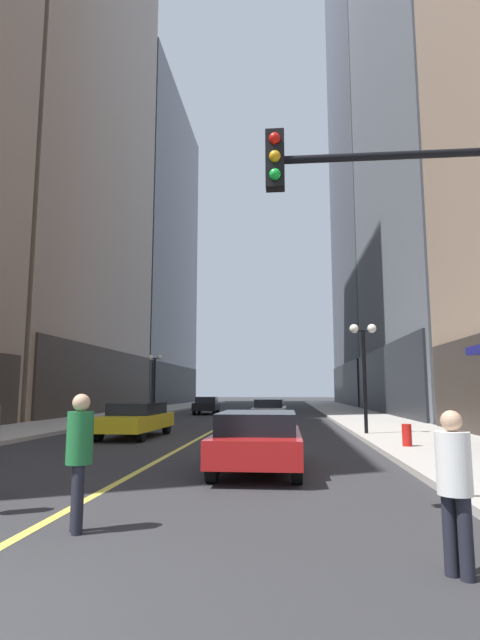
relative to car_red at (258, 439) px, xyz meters
The scene contains 17 objects.
ground_plane 26.95m from the car_red, 95.70° to the left, with size 200.00×200.00×0.00m, color #2D2D30.
sidewalk_left 28.95m from the car_red, 112.17° to the left, with size 4.50×78.00×0.15m, color #ADA8A0.
sidewalk_right 27.39m from the car_red, 78.25° to the left, with size 4.50×78.00×0.15m, color #ADA8A0.
lane_centre_stripe 26.95m from the car_red, 95.70° to the left, with size 0.16×70.00×0.01m, color #E5D64C.
building_left_mid 41.23m from the car_red, 124.64° to the left, with size 10.20×24.00×53.71m.
building_left_far 59.16m from the car_red, 111.65° to the left, with size 14.99×26.00×41.24m.
building_right_far 70.92m from the car_red, 75.61° to the left, with size 11.11×26.00×94.81m.
car_red is the anchor object (origin of this frame).
car_yellow 9.38m from the car_red, 123.59° to the left, with size 1.98×4.81×1.32m.
car_silver 17.00m from the car_red, 91.00° to the left, with size 1.85×4.52×1.32m.
car_black 27.54m from the car_red, 101.45° to the left, with size 1.90×4.10×1.32m.
pedestrian_in_green_parka 5.51m from the car_red, 111.84° to the right, with size 0.46×0.46×1.75m.
pedestrian_in_white_shirt 6.68m from the car_red, 69.86° to the right, with size 0.48×0.48×1.60m.
traffic_light_near_right 6.03m from the car_red, 59.20° to the right, with size 3.43×0.35×5.65m.
street_lamp_left_far 26.78m from the car_red, 109.90° to the left, with size 1.06×0.36×4.43m.
street_lamp_right_mid 9.78m from the car_red, 66.79° to the left, with size 1.06×0.36×4.43m.
fire_hydrant_right 5.93m from the car_red, 44.49° to the left, with size 0.28×0.28×0.80m, color red.
Camera 1 is at (3.33, -3.39, 1.80)m, focal length 28.18 mm.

